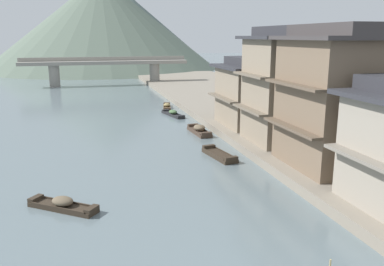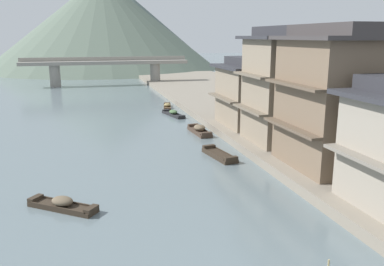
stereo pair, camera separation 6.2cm
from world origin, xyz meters
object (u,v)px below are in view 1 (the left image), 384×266
object	(u,v)px
stone_bridge	(106,66)
house_waterfront_tall	(282,86)
boat_moored_nearest	(63,205)
house_waterfront_narrow	(252,92)
boat_moored_far	(173,114)
house_waterfront_second	(330,98)
boat_moored_third	(199,130)
boat_midriver_drifting	(219,155)
boat_moored_second	(167,106)

from	to	relation	value
stone_bridge	house_waterfront_tall	bearing A→B (deg)	-77.18
boat_moored_nearest	house_waterfront_narrow	distance (m)	21.86
boat_moored_far	stone_bridge	xyz separation A→B (m)	(-5.43, 31.43, 3.14)
boat_moored_far	house_waterfront_narrow	xyz separation A→B (m)	(5.47, -9.09, 3.38)
boat_moored_nearest	house_waterfront_second	world-z (taller)	house_waterfront_second
boat_moored_nearest	house_waterfront_tall	world-z (taller)	house_waterfront_tall
house_waterfront_second	house_waterfront_narrow	distance (m)	12.84
boat_moored_third	house_waterfront_narrow	world-z (taller)	house_waterfront_narrow
boat_moored_third	boat_midriver_drifting	xyz separation A→B (m)	(-0.65, -7.64, -0.13)
boat_moored_third	boat_moored_far	world-z (taller)	boat_moored_third
boat_moored_far	house_waterfront_tall	world-z (taller)	house_waterfront_tall
house_waterfront_second	boat_moored_nearest	bearing A→B (deg)	-174.92
boat_moored_far	stone_bridge	world-z (taller)	stone_bridge
boat_moored_far	house_waterfront_second	xyz separation A→B (m)	(5.15, -21.86, 4.69)
house_waterfront_second	stone_bridge	size ratio (longest dim) A/B	0.30
house_waterfront_tall	stone_bridge	world-z (taller)	house_waterfront_tall
stone_bridge	house_waterfront_narrow	bearing A→B (deg)	-74.94
house_waterfront_second	house_waterfront_tall	size ratio (longest dim) A/B	1.00
boat_midriver_drifting	house_waterfront_tall	size ratio (longest dim) A/B	0.45
stone_bridge	house_waterfront_second	bearing A→B (deg)	-78.78
boat_moored_third	house_waterfront_narrow	distance (m)	5.97
boat_moored_far	boat_moored_third	bearing A→B (deg)	-86.78
boat_moored_second	boat_moored_third	xyz separation A→B (m)	(0.19, -13.87, 0.09)
house_waterfront_narrow	boat_midriver_drifting	bearing A→B (deg)	-126.91
house_waterfront_second	house_waterfront_narrow	xyz separation A→B (m)	(0.33, 12.77, -1.30)
boat_moored_far	house_waterfront_second	size ratio (longest dim) A/B	0.51
boat_moored_nearest	house_waterfront_tall	bearing A→B (deg)	26.07
boat_moored_nearest	boat_moored_third	distance (m)	18.27
boat_midriver_drifting	house_waterfront_second	world-z (taller)	house_waterfront_second
boat_midriver_drifting	boat_moored_nearest	bearing A→B (deg)	-147.87
boat_moored_nearest	house_waterfront_narrow	size ratio (longest dim) A/B	0.51
boat_moored_second	house_waterfront_narrow	distance (m)	15.32
house_waterfront_tall	stone_bridge	size ratio (longest dim) A/B	0.30
boat_moored_second	house_waterfront_tall	size ratio (longest dim) A/B	0.50
boat_moored_far	boat_moored_second	bearing A→B (deg)	86.38
boat_moored_nearest	house_waterfront_narrow	world-z (taller)	house_waterfront_narrow
boat_moored_far	house_waterfront_tall	bearing A→B (deg)	-71.26
boat_moored_nearest	boat_moored_second	bearing A→B (deg)	68.47
house_waterfront_tall	boat_moored_second	bearing A→B (deg)	103.59
boat_moored_nearest	stone_bridge	size ratio (longest dim) A/B	0.12
house_waterfront_narrow	house_waterfront_tall	bearing A→B (deg)	-92.18
house_waterfront_second	boat_moored_second	bearing A→B (deg)	100.23
house_waterfront_narrow	stone_bridge	world-z (taller)	house_waterfront_narrow
house_waterfront_tall	boat_moored_far	bearing A→B (deg)	108.74
boat_moored_nearest	stone_bridge	bearing A→B (deg)	84.38
boat_moored_second	boat_moored_far	size ratio (longest dim) A/B	0.98
boat_moored_third	house_waterfront_tall	xyz separation A→B (m)	(4.73, -6.48, 4.61)
boat_moored_second	house_waterfront_narrow	world-z (taller)	house_waterfront_narrow
boat_moored_far	house_waterfront_tall	xyz separation A→B (m)	(5.23, -15.42, 4.69)
boat_midriver_drifting	house_waterfront_second	distance (m)	8.85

